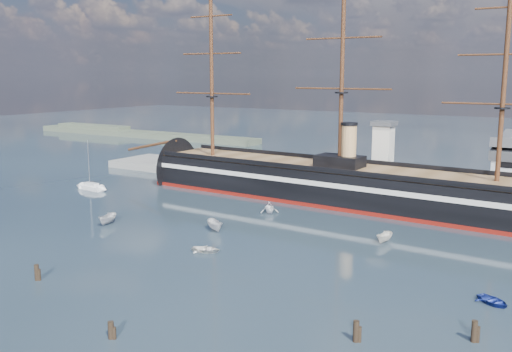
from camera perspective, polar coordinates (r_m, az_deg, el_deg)
The scene contains 16 objects.
ground at distance 108.19m, azimuth 5.08°, elevation -4.70°, with size 600.00×600.00×0.00m, color #19242F.
quay at distance 137.54m, azimuth 15.59°, elevation -1.82°, with size 180.00×18.00×2.00m, color slate.
quay_tower at distance 135.13m, azimuth 12.58°, elevation 2.30°, with size 5.00×5.00×15.00m.
shoreline at distance 266.03m, azimuth -12.89°, elevation 4.27°, with size 120.00×10.00×4.00m.
warship at distance 127.39m, azimuth 6.77°, elevation -0.60°, with size 113.27×20.74×53.94m.
sailboat at distance 143.73m, azimuth -16.14°, elevation -1.02°, with size 7.75×3.03×12.08m.
motorboat_a at distance 110.33m, azimuth -14.60°, elevation -4.70°, with size 5.94×2.18×2.38m, color silver.
motorboat_b at distance 91.01m, azimuth -5.02°, elevation -7.58°, with size 2.85×1.14×1.33m, color silver.
motorboat_c at distance 97.91m, azimuth 12.71°, elevation -6.51°, with size 5.18×1.90×2.07m, color silver.
motorboat_d at distance 115.47m, azimuth 1.34°, elevation -3.70°, with size 6.82×2.95×2.50m, color white.
motorboat_e at distance 76.95m, azimuth 22.61°, elevation -11.75°, with size 2.68×1.07×1.25m, color navy.
motorboat_g at distance 102.65m, azimuth -4.10°, elevation -5.50°, with size 6.09×2.23×2.44m, color silver.
piling_near_left at distance 84.36m, azimuth -21.03°, elevation -9.70°, with size 0.64×0.64×2.93m, color black.
piling_near_mid at distance 64.78m, azimuth -14.26°, elevation -15.48°, with size 0.64×0.64×2.63m, color black.
piling_near_right at distance 63.18m, azimuth 9.94°, elevation -16.00°, with size 0.64×0.64×3.03m, color black.
piling_far_right at distance 66.32m, azimuth 20.92°, elevation -15.23°, with size 0.64×0.64×3.07m, color black.
Camera 1 is at (46.46, -53.69, 27.73)m, focal length 40.00 mm.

